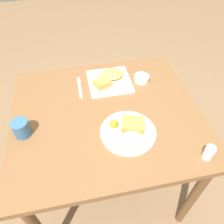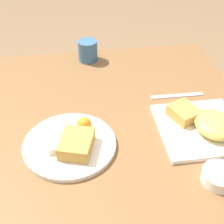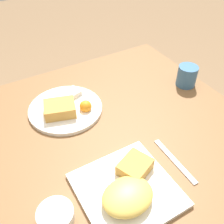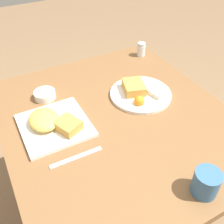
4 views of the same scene
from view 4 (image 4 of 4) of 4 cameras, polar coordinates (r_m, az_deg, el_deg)
ground_plane at (r=1.66m, az=0.81°, el=-21.63°), size 8.00×8.00×0.00m
dining_table at (r=1.10m, az=1.14°, el=-4.78°), size 0.98×0.88×0.78m
plate_square_near at (r=1.01m, az=-12.84°, el=-2.36°), size 0.25×0.25×0.06m
plate_oval_far at (r=1.15m, az=6.09°, el=4.23°), size 0.27×0.27×0.05m
sauce_ramekin at (r=1.16m, az=-14.43°, el=3.69°), size 0.09×0.09×0.03m
salt_shaker at (r=1.45m, az=6.36°, el=13.23°), size 0.04×0.04×0.07m
butter_knife at (r=0.90m, az=-7.78°, el=-9.76°), size 0.02×0.19×0.00m
coffee_mug at (r=0.83m, az=19.75°, el=-14.32°), size 0.08×0.08×0.08m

